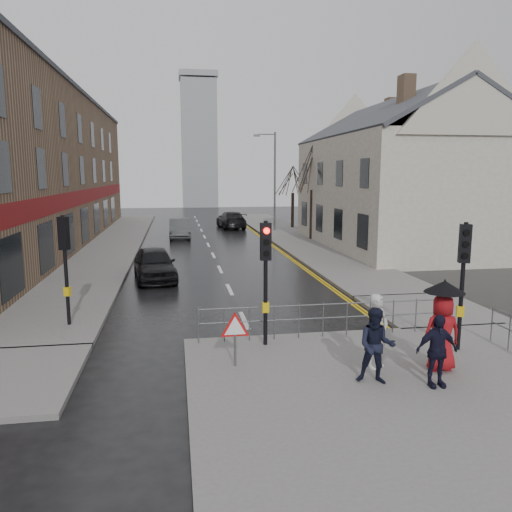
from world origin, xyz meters
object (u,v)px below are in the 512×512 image
object	(u,v)px
pedestrian_d	(437,351)
car_mid	(180,228)
pedestrian_a	(378,331)
car_parked	(154,264)
pedestrian_with_umbrella	(442,323)
pedestrian_b	(376,346)

from	to	relation	value
pedestrian_d	car_mid	xyz separation A→B (m)	(-5.26, 28.09, -0.23)
pedestrian_a	car_parked	xyz separation A→B (m)	(-5.71, 11.81, -0.30)
pedestrian_d	pedestrian_a	bearing A→B (deg)	124.26
pedestrian_a	pedestrian_d	distance (m)	1.50
pedestrian_a	pedestrian_d	size ratio (longest dim) A/B	1.12
pedestrian_a	pedestrian_with_umbrella	world-z (taller)	pedestrian_with_umbrella
car_parked	car_mid	size ratio (longest dim) A/B	0.99
pedestrian_with_umbrella	car_parked	bearing A→B (deg)	120.34
car_parked	pedestrian_d	bearing A→B (deg)	-70.30
pedestrian_a	pedestrian_with_umbrella	distance (m)	1.51
pedestrian_b	car_parked	xyz separation A→B (m)	(-5.32, 12.67, -0.26)
pedestrian_b	pedestrian_with_umbrella	xyz separation A→B (m)	(1.82, 0.47, 0.29)
pedestrian_b	pedestrian_with_umbrella	size ratio (longest dim) A/B	0.79
pedestrian_a	car_parked	size ratio (longest dim) A/B	0.41
pedestrian_a	pedestrian_d	bearing A→B (deg)	-89.80
pedestrian_with_umbrella	car_parked	xyz separation A→B (m)	(-7.14, 12.20, -0.55)
pedestrian_d	car_mid	bearing A→B (deg)	100.37
pedestrian_a	pedestrian_b	size ratio (longest dim) A/B	1.05
pedestrian_with_umbrella	car_parked	distance (m)	14.15
pedestrian_b	pedestrian_with_umbrella	bearing A→B (deg)	35.15
pedestrian_with_umbrella	car_mid	world-z (taller)	pedestrian_with_umbrella
pedestrian_b	car_parked	size ratio (longest dim) A/B	0.39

